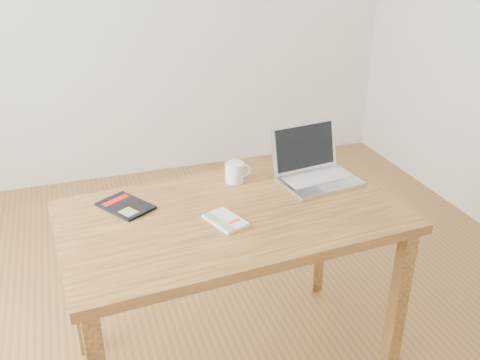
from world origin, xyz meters
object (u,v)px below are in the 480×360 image
object	(u,v)px
coffee_mug	(235,172)
laptop	(314,169)
desk	(233,232)
black_guidebook	(125,206)
white_guidebook	(225,221)

from	to	relation	value
coffee_mug	laptop	bearing A→B (deg)	-17.89
laptop	coffee_mug	distance (m)	0.34
desk	black_guidebook	xyz separation A→B (m)	(-0.38, 0.17, 0.09)
black_guidebook	coffee_mug	size ratio (longest dim) A/B	2.14
white_guidebook	laptop	distance (m)	0.52
white_guidebook	black_guidebook	size ratio (longest dim) A/B	0.76
black_guidebook	coffee_mug	world-z (taller)	coffee_mug
desk	white_guidebook	distance (m)	0.12
coffee_mug	desk	bearing A→B (deg)	-114.20
white_guidebook	black_guidebook	xyz separation A→B (m)	(-0.33, 0.23, -0.00)
black_guidebook	white_guidebook	bearing A→B (deg)	-66.50
laptop	white_guidebook	bearing A→B (deg)	-161.46
desk	coffee_mug	distance (m)	0.30
desk	coffee_mug	bearing A→B (deg)	65.65
white_guidebook	coffee_mug	size ratio (longest dim) A/B	1.62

